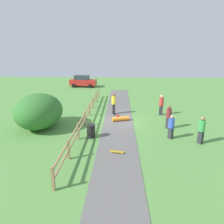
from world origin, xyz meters
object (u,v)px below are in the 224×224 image
Objects in this scene: skater_riding at (114,103)px; skateboard_loose at (117,152)px; bystander_green at (202,129)px; parked_car_red at (83,81)px; bystander_blue at (171,126)px; bystander_red at (161,104)px; bush_large at (39,111)px; bystander_maroon at (169,116)px; trash_bin at (91,131)px; skater_fallen at (120,119)px.

skateboard_loose is at bearing -86.68° from skater_riding.
bystander_green is 0.41× the size of parked_car_red.
skateboard_loose is 0.51× the size of bystander_blue.
bystander_red is at bearing -0.78° from skater_riding.
parked_car_red is at bearing 118.00° from bystander_green.
parked_car_red is (-5.51, 14.94, -0.14)m from skater_riding.
skateboard_loose is 4.22m from bystander_blue.
bush_large is 2.13× the size of skater_riding.
bystander_maroon reaches higher than bystander_blue.
skater_riding is 15.92m from parked_car_red.
bystander_green reaches higher than bystander_blue.
parked_car_red is (-9.46, 20.26, 0.07)m from bystander_blue.
bystander_red is 5.28m from bystander_blue.
bystander_maroon is at bearing 18.77° from trash_bin.
bystander_red reaches higher than trash_bin.
skateboard_loose is 0.46× the size of bystander_green.
bystander_blue is (5.29, 0.04, 0.44)m from trash_bin.
trash_bin is at bearing -119.44° from skater_fallen.
bush_large is 10.42m from bystander_red.
bush_large reaches higher than skater_fallen.
bystander_red is 1.15× the size of bystander_blue.
bush_large is 2.31× the size of bystander_maroon.
skater_riding is 6.63m from bystander_blue.
bush_large is at bearing -159.43° from bystander_red.
bystander_red is (9.76, 3.66, -0.27)m from bush_large.
bystander_blue is 1.86m from bystander_maroon.
parked_car_red reaches higher than skateboard_loose.
skater_fallen is 4.19m from bystander_red.
bystander_green is 23.74m from parked_car_red.
bystander_maroon is 0.41× the size of parked_car_red.
skater_riding is at bearing 140.30° from bystander_maroon.
bystander_blue reaches higher than skateboard_loose.
trash_bin is 0.48× the size of bystander_red.
trash_bin is 7.77m from bystander_red.
bystander_blue is 0.91× the size of bystander_maroon.
bystander_maroon reaches higher than trash_bin.
trash_bin is 7.03m from bystander_green.
bystander_maroon is at bearing 119.52° from bystander_green.
trash_bin is 0.56× the size of bystander_blue.
bystander_red is 0.43× the size of parked_car_red.
bush_large reaches higher than bystander_red.
bystander_green is (6.97, -0.66, 0.54)m from trash_bin.
parked_car_red is (-4.17, 20.30, 0.51)m from trash_bin.
trash_bin is 0.21× the size of parked_car_red.
bystander_maroon is (3.76, 4.04, 0.89)m from skateboard_loose.
bush_large is 2.80× the size of skater_fallen.
skater_fallen is 0.82× the size of bystander_green.
trash_bin is (4.10, -1.64, -0.86)m from bush_large.
bystander_red is 3.42m from bystander_maroon.
parked_car_red is at bearing 110.07° from skater_fallen.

